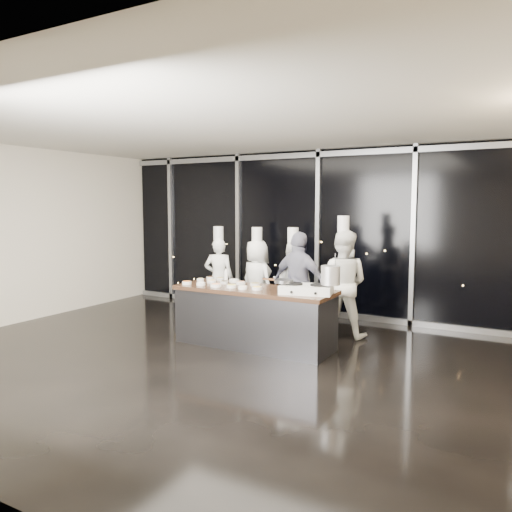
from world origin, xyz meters
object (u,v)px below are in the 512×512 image
at_px(stock_pot, 331,275).
at_px(frying_pan, 283,281).
at_px(demo_counter, 254,317).
at_px(stove, 306,289).
at_px(chef_center, 293,284).
at_px(guest, 299,284).
at_px(chef_right, 342,283).
at_px(chef_far_left, 219,277).
at_px(chef_left, 257,281).

bearing_deg(stock_pot, frying_pan, -166.26).
relative_size(demo_counter, stock_pot, 9.23).
relative_size(stove, stock_pot, 3.03).
relative_size(stove, chef_center, 0.46).
relative_size(demo_counter, stove, 3.05).
relative_size(chef_center, guest, 1.03).
xyz_separation_m(frying_pan, stock_pot, (0.66, 0.16, 0.11)).
xyz_separation_m(stove, frying_pan, (-0.33, -0.08, 0.10)).
distance_m(chef_center, guest, 0.48).
height_order(frying_pan, guest, guest).
height_order(demo_counter, chef_right, chef_right).
distance_m(chef_center, chef_right, 0.96).
distance_m(frying_pan, chef_far_left, 2.60).
distance_m(chef_far_left, guest, 1.92).
height_order(guest, chef_right, chef_right).
bearing_deg(stove, stock_pot, 0.48).
height_order(chef_left, guest, chef_left).
distance_m(demo_counter, guest, 1.08).
distance_m(chef_left, chef_center, 0.72).
bearing_deg(chef_far_left, guest, 142.80).
relative_size(stove, chef_right, 0.41).
xyz_separation_m(chef_far_left, guest, (1.87, -0.42, 0.07)).
relative_size(stock_pot, chef_left, 0.15).
distance_m(frying_pan, chef_right, 1.40).
bearing_deg(stock_pot, chef_far_left, 154.11).
bearing_deg(chef_far_left, chef_right, 151.64).
bearing_deg(chef_left, stock_pot, 166.65).
distance_m(chef_left, guest, 1.08).
height_order(demo_counter, stock_pot, stock_pot).
distance_m(stove, guest, 1.15).
xyz_separation_m(demo_counter, chef_far_left, (-1.55, 1.37, 0.33)).
distance_m(chef_far_left, chef_right, 2.53).
xyz_separation_m(demo_counter, chef_right, (0.97, 1.20, 0.43)).
xyz_separation_m(chef_left, chef_right, (1.66, -0.13, 0.11)).
relative_size(chef_far_left, guest, 1.02).
relative_size(chef_far_left, chef_center, 0.99).
relative_size(stove, frying_pan, 1.61).
bearing_deg(chef_far_left, chef_center, 153.80).
bearing_deg(chef_right, stock_pot, 95.02).
bearing_deg(chef_left, demo_counter, 138.57).
bearing_deg(stove, frying_pan, -179.04).
relative_size(chef_left, chef_center, 0.99).
distance_m(demo_counter, chef_left, 1.54).
relative_size(stove, chef_left, 0.46).
bearing_deg(frying_pan, chef_left, 117.46).
distance_m(stove, chef_center, 1.63).
bearing_deg(guest, chef_far_left, -2.27).
height_order(chef_left, chef_center, chef_center).
bearing_deg(frying_pan, chef_right, 59.36).
bearing_deg(guest, chef_center, -41.38).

